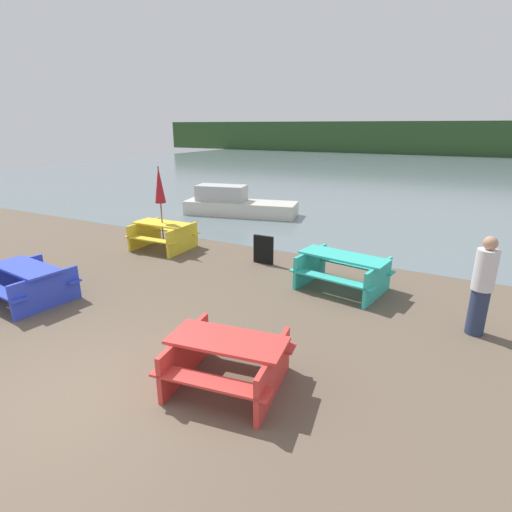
{
  "coord_description": "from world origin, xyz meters",
  "views": [
    {
      "loc": [
        4.24,
        -2.68,
        3.47
      ],
      "look_at": [
        0.5,
        4.38,
        0.85
      ],
      "focal_mm": 28.0,
      "sensor_mm": 36.0,
      "label": 1
    }
  ],
  "objects": [
    {
      "name": "person",
      "position": [
        4.7,
        4.62,
        0.88
      ],
      "size": [
        0.35,
        0.35,
        1.76
      ],
      "color": "#283351",
      "rests_on": "ground_plane"
    },
    {
      "name": "umbrella_crimson",
      "position": [
        -3.45,
        6.01,
        1.86
      ],
      "size": [
        0.3,
        0.3,
        2.39
      ],
      "color": "brown",
      "rests_on": "ground_plane"
    },
    {
      "name": "picnic_table_yellow",
      "position": [
        -3.45,
        6.01,
        0.47
      ],
      "size": [
        1.71,
        1.41,
        0.79
      ],
      "rotation": [
        0.0,
        0.0,
        0.02
      ],
      "color": "yellow",
      "rests_on": "ground_plane"
    },
    {
      "name": "picnic_table_red",
      "position": [
        1.66,
        1.34,
        0.44
      ],
      "size": [
        1.78,
        1.6,
        0.73
      ],
      "rotation": [
        0.0,
        0.0,
        0.14
      ],
      "color": "red",
      "rests_on": "ground_plane"
    },
    {
      "name": "picnic_table_blue",
      "position": [
        -3.45,
        1.85,
        0.45
      ],
      "size": [
        1.77,
        1.55,
        0.75
      ],
      "rotation": [
        0.0,
        0.0,
        -0.11
      ],
      "color": "blue",
      "rests_on": "ground_plane"
    },
    {
      "name": "boat",
      "position": [
        -3.99,
        11.11,
        0.43
      ],
      "size": [
        4.69,
        2.27,
        1.17
      ],
      "rotation": [
        0.0,
        0.0,
        0.21
      ],
      "color": "beige",
      "rests_on": "water"
    },
    {
      "name": "ground_plane",
      "position": [
        0.0,
        0.0,
        0.0
      ],
      "size": [
        60.0,
        60.0,
        0.0
      ],
      "primitive_type": "plane",
      "color": "brown"
    },
    {
      "name": "signboard",
      "position": [
        -0.26,
        6.22,
        0.38
      ],
      "size": [
        0.55,
        0.08,
        0.75
      ],
      "color": "black",
      "rests_on": "ground_plane"
    },
    {
      "name": "far_treeline",
      "position": [
        0.0,
        52.41,
        2.0
      ],
      "size": [
        80.0,
        1.6,
        4.0
      ],
      "color": "#284723",
      "rests_on": "water"
    },
    {
      "name": "water",
      "position": [
        0.0,
        32.41,
        -0.0
      ],
      "size": [
        60.0,
        50.0,
        0.0
      ],
      "color": "slate",
      "rests_on": "ground_plane"
    },
    {
      "name": "picnic_table_teal",
      "position": [
        2.07,
        5.47,
        0.48
      ],
      "size": [
        2.09,
        1.67,
        0.79
      ],
      "rotation": [
        0.0,
        0.0,
        -0.17
      ],
      "color": "#33B7A8",
      "rests_on": "ground_plane"
    }
  ]
}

